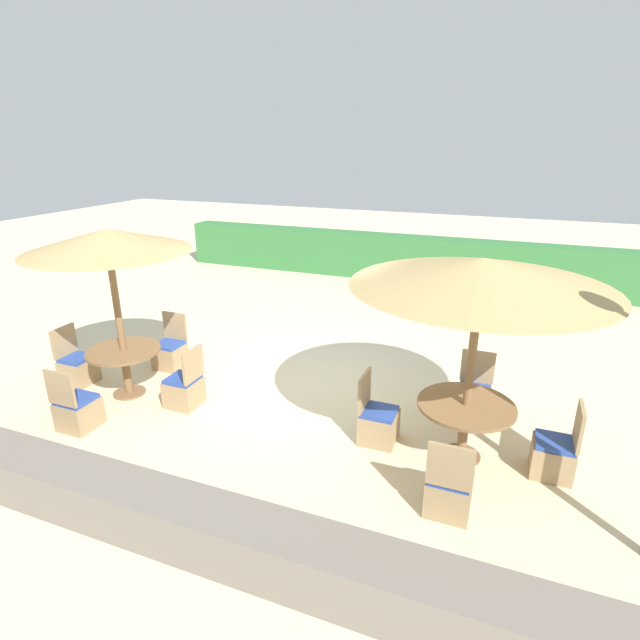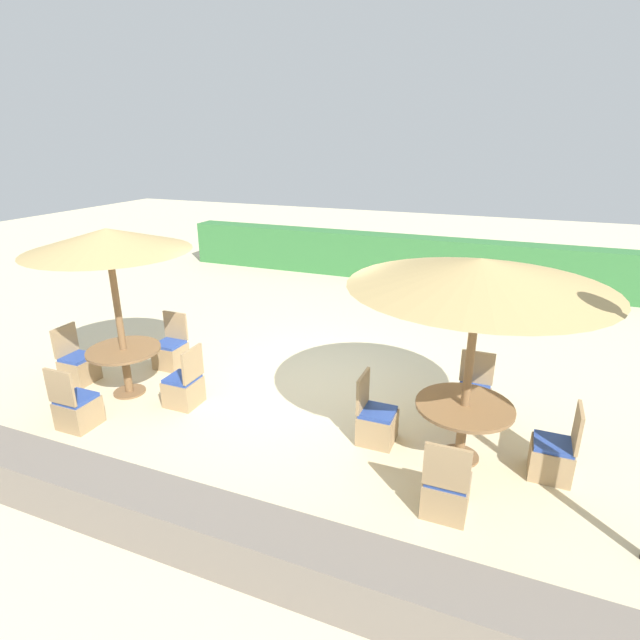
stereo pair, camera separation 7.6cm
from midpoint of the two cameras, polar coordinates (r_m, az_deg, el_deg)
ground_plane at (r=8.11m, az=-1.33°, el=-7.34°), size 40.00×40.00×0.00m
hedge_row at (r=14.07m, az=9.72°, el=6.99°), size 13.00×0.70×1.22m
stone_border at (r=5.45m, az=-17.16°, el=-20.58°), size 10.00×0.56×0.53m
parasol_front_right at (r=5.71m, az=18.15°, el=5.06°), size 2.89×2.89×2.53m
round_table_front_right at (r=6.37m, az=16.42°, el=-10.37°), size 1.17×1.17×0.74m
patio_chair_front_right_south at (r=5.68m, az=14.59°, el=-18.42°), size 0.46×0.46×0.93m
patio_chair_front_right_west at (r=6.65m, az=6.77°, el=-11.59°), size 0.46×0.46×0.93m
patio_chair_front_right_east at (r=6.60m, az=25.39°, el=-13.88°), size 0.46×0.46×0.93m
patio_chair_front_right_north at (r=7.44m, az=17.33°, el=-8.76°), size 0.46×0.46×0.93m
parasol_front_left at (r=7.64m, az=-22.86°, el=8.34°), size 2.30×2.30×2.56m
round_table_front_left at (r=8.15m, az=-21.16°, el=-4.09°), size 1.08×1.08×0.74m
patio_chair_front_left_north at (r=8.98m, az=-16.43°, el=-3.55°), size 0.46×0.46×0.93m
patio_chair_front_left_south at (r=7.64m, az=-25.75°, el=-9.18°), size 0.46×0.46×0.93m
patio_chair_front_left_east at (r=7.69m, az=-14.99°, el=-7.55°), size 0.46×0.46×0.93m
patio_chair_front_left_west at (r=8.98m, az=-25.67°, el=-4.80°), size 0.46×0.46×0.93m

